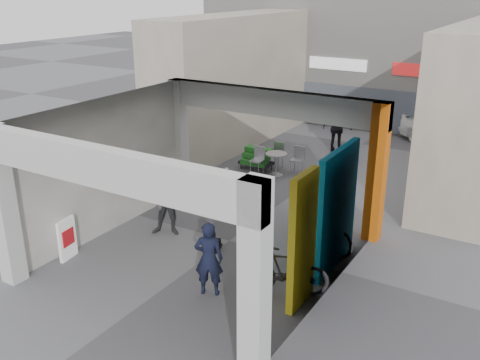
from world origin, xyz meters
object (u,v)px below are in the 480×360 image
Objects in this scene: man_back_turned at (167,201)px; bicycle_front at (320,226)px; border_collie at (212,241)px; white_van at (451,129)px; cafe_set at (277,163)px; man_crates at (337,128)px; man_with_dog at (209,259)px; man_elderly at (318,192)px; bicycle_rear at (286,271)px; produce_stand at (256,161)px.

man_back_turned is 3.85m from bicycle_front.
white_van reaches higher than border_collie.
man_back_turned reaches higher than cafe_set.
man_crates is at bearing 58.98° from man_back_turned.
man_back_turned is 0.45× the size of white_van.
cafe_set is 0.84× the size of man_crates.
man_with_dog is at bearing -72.81° from cafe_set.
white_van is (3.10, 12.20, 0.42)m from border_collie.
cafe_set is 0.38× the size of white_van.
bicycle_front is (3.59, 1.36, -0.37)m from man_back_turned.
border_collie is 3.43m from man_elderly.
cafe_set is 2.23× the size of border_collie.
man_elderly is 6.47m from man_crates.
bicycle_front is 10.66m from white_van.
man_elderly reaches higher than bicycle_rear.
produce_stand is 5.66m from man_back_turned.
man_crates is (0.83, 3.34, 0.59)m from cafe_set.
man_crates is at bearing 76.03° from cafe_set.
produce_stand is 0.62× the size of man_crates.
man_crates is (-1.90, 6.18, 0.14)m from man_elderly.
bicycle_front is at bearing -16.64° from bicycle_rear.
man_back_turned is (0.58, -5.60, 0.62)m from produce_stand.
man_back_turned is 4.07m from man_elderly.
man_back_turned is 1.18× the size of man_elderly.
border_collie is 0.38× the size of man_crates.
man_back_turned is at bearing 52.97° from bicycle_rear.
bicycle_front reaches higher than bicycle_rear.
man_back_turned is at bearing -142.91° from man_elderly.
produce_stand is 6.18m from border_collie.
bicycle_rear is (2.35, -0.75, 0.26)m from border_collie.
bicycle_front is at bearing -4.08° from man_back_turned.
man_elderly is 9.26m from white_van.
bicycle_rear is at bearing -31.31° from border_collie.
man_elderly reaches higher than bicycle_front.
white_van is (2.11, 13.75, -0.12)m from man_with_dog.
white_van is at bearing 54.75° from cafe_set.
man_crates reaches higher than bicycle_rear.
bicycle_front is 1.17× the size of bicycle_rear.
produce_stand is at bearing 11.16° from bicycle_rear.
man_elderly is 1.68m from bicycle_front.
man_crates is 0.89× the size of bicycle_front.
man_crates is (-1.48, 10.82, 0.11)m from man_with_dog.
border_collie is at bearing 49.54° from bicycle_rear.
man_elderly is (2.73, -2.84, 0.45)m from cafe_set.
man_crates is (1.57, 3.45, 0.62)m from produce_stand.
bicycle_front is at bearing -51.73° from cafe_set.
bicycle_rear is (2.85, -10.02, -0.38)m from man_crates.
produce_stand is at bearing 52.40° from man_crates.
man_elderly is at bearing 52.07° from border_collie.
bicycle_front is at bearing -134.30° from man_with_dog.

